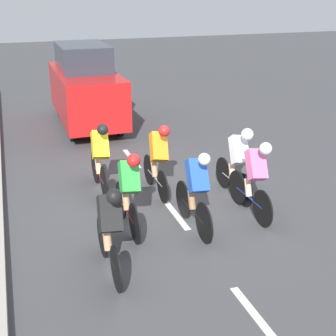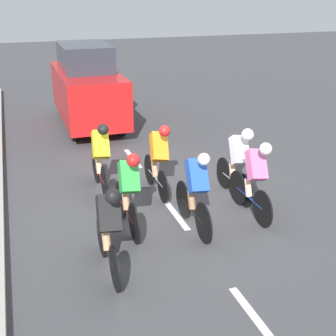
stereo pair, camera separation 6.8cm
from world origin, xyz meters
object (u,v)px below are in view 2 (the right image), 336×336
Objects in this scene: cyclist_blue at (196,190)px; cyclist_green at (129,189)px; cyclist_yellow at (100,156)px; cyclist_black at (109,227)px; support_car at (87,87)px; cyclist_pink at (254,177)px; cyclist_white at (238,160)px; cyclist_orange at (158,157)px.

cyclist_green is at bearing -17.52° from cyclist_blue.
cyclist_yellow is 3.05m from cyclist_black.
support_car is at bearing -93.90° from cyclist_green.
cyclist_blue is at bearing 119.68° from cyclist_yellow.
cyclist_white is (-0.08, -0.82, 0.02)m from cyclist_pink.
cyclist_yellow is at bearing -23.88° from cyclist_orange.
cyclist_pink is 1.03× the size of cyclist_white.
cyclist_orange reaches higher than cyclist_white.
cyclist_orange is 1.01× the size of cyclist_white.
cyclist_black is at bearing 19.15° from cyclist_pink.
cyclist_yellow reaches higher than cyclist_white.
cyclist_black is at bearing 81.25° from cyclist_yellow.
cyclist_yellow reaches higher than cyclist_black.
support_car is at bearing -84.99° from cyclist_orange.
support_car is (1.94, -6.25, 0.38)m from cyclist_white.
cyclist_green is at bearing 15.06° from cyclist_white.
support_car reaches higher than cyclist_green.
support_car is at bearing -97.52° from cyclist_black.
cyclist_white is 0.38× the size of support_car.
cyclist_yellow is (1.24, -2.17, 0.02)m from cyclist_blue.
cyclist_green is at bearing 86.10° from support_car.
cyclist_black is (0.46, 3.01, -0.02)m from cyclist_yellow.
support_car is (-1.07, -8.09, 0.41)m from cyclist_black.
cyclist_black is (2.93, 1.02, -0.01)m from cyclist_pink.
cyclist_blue is 2.49m from cyclist_yellow.
support_car is at bearing -96.79° from cyclist_yellow.
cyclist_green is (2.33, -0.17, 0.00)m from cyclist_pink.
cyclist_blue is 1.01× the size of cyclist_green.
cyclist_pink is 1.02× the size of cyclist_orange.
cyclist_orange is (1.37, -1.51, 0.02)m from cyclist_pink.
cyclist_green reaches higher than cyclist_pink.
cyclist_green is (2.41, 0.65, -0.02)m from cyclist_white.
cyclist_green is at bearing 54.35° from cyclist_orange.
cyclist_pink is at bearing -160.85° from cyclist_black.
cyclist_pink is 0.83m from cyclist_white.
cyclist_orange is 2.97m from cyclist_black.
cyclist_blue is at bearing 37.26° from cyclist_white.
cyclist_orange is 1.00× the size of cyclist_black.
cyclist_white reaches higher than cyclist_blue.
cyclist_white is 2.50m from cyclist_green.
cyclist_blue is 1.15m from cyclist_green.
cyclist_orange reaches higher than cyclist_blue.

